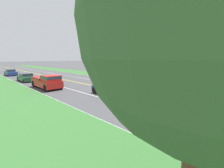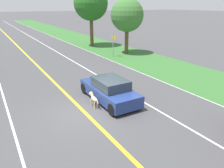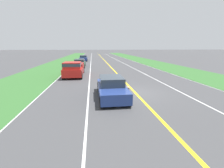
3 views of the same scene
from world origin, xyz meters
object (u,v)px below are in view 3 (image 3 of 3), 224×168
(ego_car, at_px, (112,88))
(car_trailing_mid, at_px, (83,58))
(car_trailing_near, at_px, (79,63))
(pickup_truck, at_px, (74,68))
(dog, at_px, (127,89))

(ego_car, distance_m, car_trailing_mid, 28.95)
(ego_car, relative_size, car_trailing_near, 0.98)
(ego_car, height_order, car_trailing_near, ego_car)
(pickup_truck, bearing_deg, car_trailing_mid, -89.95)
(pickup_truck, bearing_deg, car_trailing_near, -89.58)
(ego_car, relative_size, pickup_truck, 0.82)
(car_trailing_near, bearing_deg, car_trailing_mid, -90.22)
(car_trailing_near, bearing_deg, dog, 105.53)
(ego_car, height_order, pickup_truck, pickup_truck)
(car_trailing_near, bearing_deg, pickup_truck, 90.42)
(pickup_truck, height_order, car_trailing_mid, pickup_truck)
(pickup_truck, xyz_separation_m, car_trailing_mid, (0.02, -20.56, -0.27))
(ego_car, xyz_separation_m, car_trailing_near, (3.49, -16.88, -0.02))
(pickup_truck, relative_size, car_trailing_mid, 1.27)
(ego_car, bearing_deg, car_trailing_mid, -83.17)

